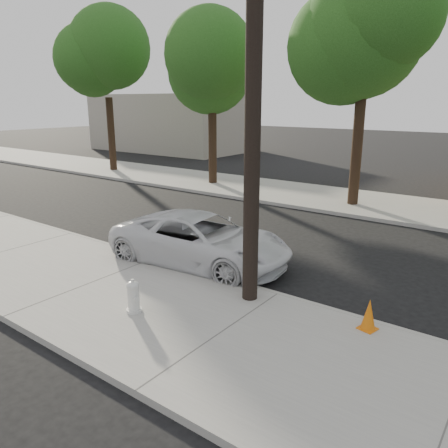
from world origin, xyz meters
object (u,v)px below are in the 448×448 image
(police_cruiser, at_px, (201,240))
(fire_hydrant, at_px, (133,297))
(traffic_cone, at_px, (369,315))
(utility_pole, at_px, (253,87))

(police_cruiser, xyz_separation_m, fire_hydrant, (0.89, -3.29, -0.24))
(fire_hydrant, distance_m, traffic_cone, 4.76)
(utility_pole, height_order, police_cruiser, utility_pole)
(utility_pole, bearing_deg, police_cruiser, 152.97)
(utility_pole, height_order, traffic_cone, utility_pole)
(police_cruiser, relative_size, fire_hydrant, 7.52)
(fire_hydrant, relative_size, traffic_cone, 1.09)
(traffic_cone, bearing_deg, utility_pole, -175.64)
(utility_pole, height_order, fire_hydrant, utility_pole)
(police_cruiser, bearing_deg, fire_hydrant, -170.91)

